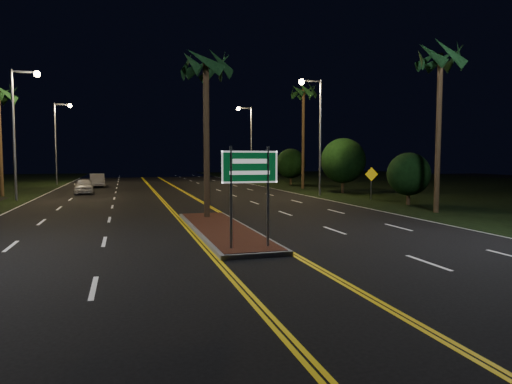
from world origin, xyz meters
name	(u,v)px	position (x,y,z in m)	size (l,w,h in m)	color
ground	(279,274)	(0.00, 0.00, 0.00)	(120.00, 120.00, 0.00)	black
grass_right	(488,188)	(30.00, 25.00, 0.00)	(40.00, 110.00, 0.01)	black
median_island	(222,230)	(0.00, 7.00, 0.08)	(2.25, 10.25, 0.17)	gray
highway_sign	(250,176)	(0.00, 2.80, 2.40)	(1.80, 0.08, 3.20)	gray
streetlight_left_mid	(19,119)	(-10.61, 24.00, 5.66)	(1.91, 0.44, 9.00)	gray
streetlight_left_far	(59,133)	(-10.61, 44.00, 5.66)	(1.91, 0.44, 9.00)	gray
streetlight_right_mid	(316,123)	(10.61, 22.00, 5.66)	(1.91, 0.44, 9.00)	gray
streetlight_right_far	(248,135)	(10.61, 42.00, 5.66)	(1.91, 0.44, 9.00)	gray
palm_median	(206,65)	(0.00, 10.50, 7.28)	(2.40, 2.40, 8.30)	#382819
palm_right_near	(441,59)	(12.50, 10.00, 8.21)	(2.40, 2.40, 9.30)	#382819
palm_right_far	(303,93)	(12.80, 30.00, 9.14)	(2.40, 2.40, 10.30)	#382819
shrub_near	(409,174)	(13.50, 14.00, 1.95)	(2.70, 2.70, 3.30)	#382819
shrub_mid	(343,161)	(14.00, 24.00, 2.73)	(3.78, 3.78, 4.62)	#382819
shrub_far	(291,163)	(13.80, 36.00, 2.34)	(3.24, 3.24, 3.96)	#382819
car_near	(84,185)	(-7.01, 29.40, 0.73)	(1.88, 4.38, 1.46)	silver
car_far	(97,179)	(-6.43, 38.30, 0.78)	(2.01, 4.69, 1.56)	#B3B4BD
warning_sign	(371,179)	(13.00, 17.66, 1.48)	(0.96, 0.14, 2.30)	gray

